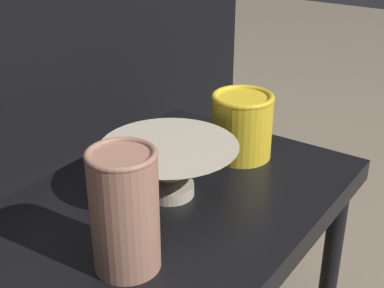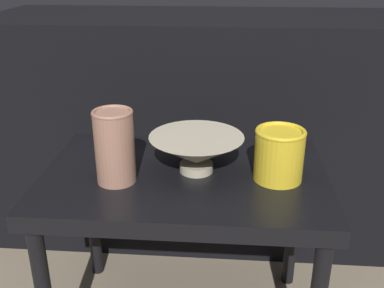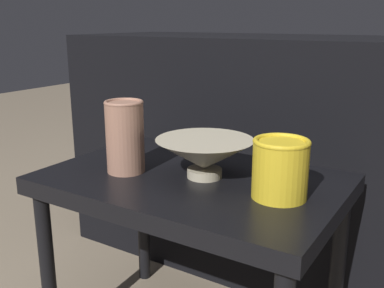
{
  "view_description": "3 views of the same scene",
  "coord_description": "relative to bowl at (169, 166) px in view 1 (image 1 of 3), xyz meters",
  "views": [
    {
      "loc": [
        -0.57,
        -0.45,
        0.91
      ],
      "look_at": [
        0.06,
        -0.02,
        0.54
      ],
      "focal_mm": 50.0,
      "sensor_mm": 36.0,
      "label": 1
    },
    {
      "loc": [
        0.09,
        -0.95,
        0.93
      ],
      "look_at": [
        0.02,
        -0.0,
        0.53
      ],
      "focal_mm": 42.0,
      "sensor_mm": 36.0,
      "label": 2
    },
    {
      "loc": [
        0.52,
        -0.82,
        0.8
      ],
      "look_at": [
        0.0,
        -0.01,
        0.53
      ],
      "focal_mm": 42.0,
      "sensor_mm": 36.0,
      "label": 3
    }
  ],
  "objects": [
    {
      "name": "bowl",
      "position": [
        0.0,
        0.0,
        0.0
      ],
      "size": [
        0.22,
        0.22,
        0.09
      ],
      "color": "#B2A88E",
      "rests_on": "table"
    },
    {
      "name": "vase_textured_left",
      "position": [
        -0.18,
        -0.06,
        0.03
      ],
      "size": [
        0.09,
        0.09,
        0.17
      ],
      "color": "#996B56",
      "rests_on": "table"
    },
    {
      "name": "vase_colorful_right",
      "position": [
        0.19,
        -0.02,
        0.01
      ],
      "size": [
        0.11,
        0.11,
        0.12
      ],
      "color": "gold",
      "rests_on": "table"
    },
    {
      "name": "table",
      "position": [
        -0.03,
        -0.01,
        -0.11
      ],
      "size": [
        0.67,
        0.44,
        0.46
      ],
      "color": "black",
      "rests_on": "ground_plane"
    }
  ]
}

